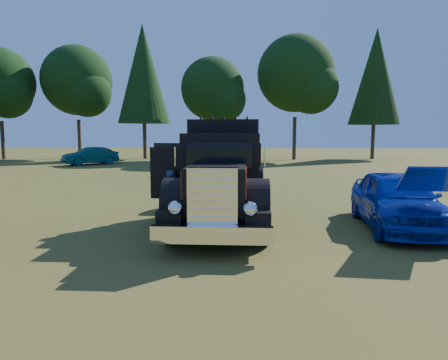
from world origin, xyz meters
The scene contains 7 objects.
ground centered at (0.00, 0.00, 0.00)m, with size 120.00×120.00×0.00m, color #344D16.
treeline centered at (-4.61, 27.19, 7.77)m, with size 72.10×24.04×13.84m.
diamond_t_truck centered at (-1.27, 1.64, 1.28)m, with size 3.37×7.16×3.00m.
hotrod_coupe centered at (3.55, 1.43, 0.80)m, with size 2.19×4.77×1.89m.
spectator_near centered at (-2.66, 1.55, 0.78)m, with size 0.57×0.37×1.56m, color #1E2E48.
spectator_far centered at (-2.86, 2.56, 0.88)m, with size 0.85×0.66×1.75m, color #20214A.
distant_teal_car centered at (-13.51, 22.55, 0.72)m, with size 1.53×4.38×1.44m, color #0B3145.
Camera 1 is at (-0.54, -9.60, 2.62)m, focal length 32.00 mm.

